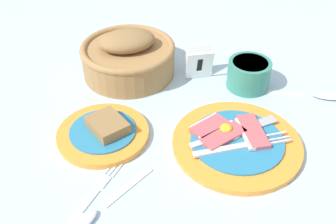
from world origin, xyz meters
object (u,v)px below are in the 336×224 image
object	(u,v)px
breakfast_plate	(235,141)
fork_on_cloth	(90,197)
sugar_cup	(248,73)
teaspoon_near_cup	(315,95)
teaspoon_by_saucer	(92,214)
bread_basket	(127,56)
number_card	(197,63)
bread_plate	(103,132)

from	to	relation	value
breakfast_plate	fork_on_cloth	bearing A→B (deg)	-153.66
sugar_cup	teaspoon_near_cup	xyz separation A→B (m)	(0.14, -0.04, -0.03)
teaspoon_by_saucer	bread_basket	bearing A→B (deg)	-142.48
breakfast_plate	bread_basket	world-z (taller)	bread_basket
number_card	fork_on_cloth	distance (m)	0.40
sugar_cup	bread_basket	size ratio (longest dim) A/B	0.44
bread_basket	teaspoon_near_cup	xyz separation A→B (m)	(0.41, -0.09, -0.04)
bread_basket	fork_on_cloth	bearing A→B (deg)	-95.37
teaspoon_near_cup	bread_basket	bearing A→B (deg)	177.22
breakfast_plate	teaspoon_by_saucer	distance (m)	0.29
bread_plate	teaspoon_by_saucer	xyz separation A→B (m)	(0.01, -0.18, -0.01)
bread_plate	number_card	xyz separation A→B (m)	(0.19, 0.20, 0.03)
breakfast_plate	bread_plate	bearing A→B (deg)	174.42
teaspoon_by_saucer	fork_on_cloth	world-z (taller)	teaspoon_by_saucer
teaspoon_near_cup	teaspoon_by_saucer	bearing A→B (deg)	-134.53
breakfast_plate	teaspoon_near_cup	distance (m)	0.24
bread_basket	sugar_cup	bearing A→B (deg)	-11.16
sugar_cup	teaspoon_near_cup	size ratio (longest dim) A/B	0.49
teaspoon_near_cup	fork_on_cloth	xyz separation A→B (m)	(-0.44, -0.27, -0.00)
bread_plate	fork_on_cloth	xyz separation A→B (m)	(-0.00, -0.15, -0.01)
bread_plate	number_card	size ratio (longest dim) A/B	2.38
teaspoon_near_cup	fork_on_cloth	distance (m)	0.52
breakfast_plate	fork_on_cloth	world-z (taller)	breakfast_plate
bread_basket	teaspoon_by_saucer	size ratio (longest dim) A/B	1.37
bread_plate	bread_basket	distance (m)	0.22
sugar_cup	teaspoon_near_cup	distance (m)	0.15
sugar_cup	fork_on_cloth	bearing A→B (deg)	-133.88
number_card	teaspoon_by_saucer	world-z (taller)	number_card
teaspoon_by_saucer	teaspoon_near_cup	size ratio (longest dim) A/B	0.82
sugar_cup	teaspoon_by_saucer	distance (m)	0.46
teaspoon_near_cup	sugar_cup	bearing A→B (deg)	173.90
sugar_cup	bread_plate	bearing A→B (deg)	-150.92
sugar_cup	bread_basket	xyz separation A→B (m)	(-0.27, 0.05, 0.01)
bread_plate	bread_basket	bearing A→B (deg)	81.85
sugar_cup	teaspoon_by_saucer	bearing A→B (deg)	-130.08
bread_basket	number_card	size ratio (longest dim) A/B	2.93
sugar_cup	breakfast_plate	bearing A→B (deg)	-105.28
fork_on_cloth	breakfast_plate	bearing A→B (deg)	-38.09
breakfast_plate	fork_on_cloth	size ratio (longest dim) A/B	1.38
teaspoon_by_saucer	sugar_cup	bearing A→B (deg)	-178.82
number_card	teaspoon_by_saucer	xyz separation A→B (m)	(-0.19, -0.39, -0.03)
number_card	teaspoon_by_saucer	size ratio (longest dim) A/B	0.47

